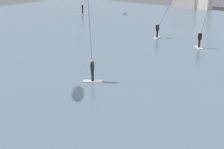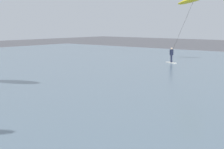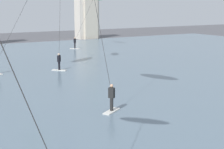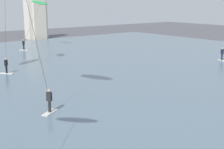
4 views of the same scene
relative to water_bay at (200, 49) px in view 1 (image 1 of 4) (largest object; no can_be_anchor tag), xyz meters
name	(u,v)px [view 1 (image 1 of 4)]	position (x,y,z in m)	size (l,w,h in m)	color
water_bay	(200,49)	(0.00, 0.00, 0.00)	(84.00, 52.00, 0.10)	slate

